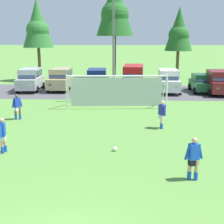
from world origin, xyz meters
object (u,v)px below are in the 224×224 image
Objects in this scene: player_defender_far at (193,159)px; parked_car_slot_far_right at (218,82)px; parked_car_slot_far_left at (30,79)px; parked_car_slot_left at (61,79)px; player_winger_right at (17,107)px; parked_car_slot_right at (202,83)px; player_striker_near at (162,114)px; soccer_goal at (117,90)px; soccer_ball at (115,149)px; parked_car_slot_center_right at (168,81)px; street_lamp at (116,48)px; player_winger_left at (3,135)px; parked_car_slot_center at (133,78)px; parked_car_slot_center_left at (97,80)px.

player_defender_far is 0.35× the size of parked_car_slot_far_right.
parked_car_slot_far_left is 1.02× the size of parked_car_slot_left.
parked_car_slot_right is (14.21, 11.20, 0.05)m from player_winger_right.
parked_car_slot_far_right is at bearing 61.35° from player_striker_near.
player_striker_near is 0.35× the size of parked_car_slot_far_right.
parked_car_slot_left is at bearing 128.04° from soccer_goal.
parked_car_slot_far_right is at bearing -5.23° from parked_car_slot_left.
soccer_goal reaches higher than parked_car_slot_right.
parked_car_slot_center_right is at bearing 74.80° from soccer_ball.
player_defender_far is at bearing -86.18° from player_striker_near.
parked_car_slot_far_right is 10.77m from street_lamp.
parked_car_slot_center reaches higher than player_winger_left.
soccer_ball is at bearing -40.29° from player_winger_right.
player_winger_left is 0.35× the size of parked_car_slot_far_right.
player_defender_far is 12.66m from player_winger_right.
parked_car_slot_center_left reaches higher than player_defender_far.
parked_car_slot_center_right reaches higher than player_striker_near.
parked_car_slot_far_right is (11.44, -0.84, 0.00)m from parked_car_slot_center_left.
parked_car_slot_left is at bearing 178.36° from parked_car_slot_right.
street_lamp is at bearing -148.08° from parked_car_slot_right.
parked_car_slot_far_left is at bearing 149.46° from street_lamp.
parked_car_slot_center is (1.38, 7.19, 0.05)m from soccer_goal.
parked_car_slot_center_left is at bearing 111.59° from player_striker_near.
soccer_ball is at bearing -105.20° from parked_car_slot_center_right.
parked_car_slot_center_left is 3.56m from parked_car_slot_center.
player_defender_far is 0.35× the size of parked_car_slot_center_left.
parked_car_slot_left is 10.58m from parked_car_slot_center_right.
street_lamp is at bearing 68.89° from player_winger_left.
street_lamp is at bearing 92.15° from soccer_ball.
street_lamp is (-9.43, -4.09, 3.19)m from parked_car_slot_far_right.
player_striker_near is at bearing -111.99° from parked_car_slot_right.
street_lamp is at bearing 103.39° from player_defender_far.
parked_car_slot_center_right reaches higher than soccer_ball.
parked_car_slot_left is (-8.66, 13.17, 0.29)m from player_striker_near.
parked_car_slot_far_left is 13.54m from parked_car_slot_center_right.
parked_car_slot_right is 1.63m from parked_car_slot_far_right.
parked_car_slot_center_left is at bearing 105.69° from player_defender_far.
player_striker_near is 13.59m from parked_car_slot_center_left.
parked_car_slot_center_left is at bearing 112.10° from street_lamp.
parked_car_slot_far_right is (4.54, -0.69, 0.00)m from parked_car_slot_center_right.
parked_car_slot_far_left is at bearing 102.96° from player_winger_right.
parked_car_slot_center_left is (-5.00, 12.63, 0.29)m from player_striker_near.
player_striker_near is 13.44m from parked_car_slot_far_right.
parked_car_slot_left is at bearing 7.22° from parked_car_slot_far_left.
player_winger_right is 15.46m from parked_car_slot_center_right.
soccer_goal is at bearing -85.36° from street_lamp.
soccer_ball is at bearing -119.78° from parked_car_slot_far_right.
parked_car_slot_center_right is (4.74, 6.75, -0.18)m from soccer_goal.
player_winger_left is at bearing -111.11° from street_lamp.
player_winger_right is (-9.51, 8.36, 0.00)m from player_defender_far.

